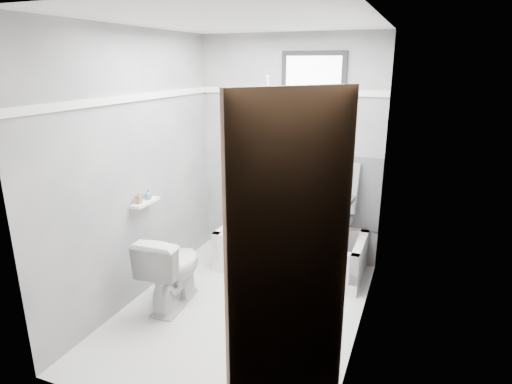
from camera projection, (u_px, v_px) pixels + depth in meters
The scene contains 19 objects.
floor at pixel (242, 310), 3.79m from camera, with size 2.60×2.60×0.00m, color white.
ceiling at pixel (238, 20), 3.09m from camera, with size 2.60×2.60×0.00m, color silver.
wall_back at pixel (288, 150), 4.60m from camera, with size 2.00×0.02×2.40m, color slate.
wall_front at pixel (143, 239), 2.28m from camera, with size 2.00×0.02×2.40m, color slate.
wall_left at pixel (137, 169), 3.79m from camera, with size 0.02×2.60×2.40m, color slate.
wall_right at pixel (367, 193), 3.09m from camera, with size 0.02×2.60×2.40m, color slate.
bathtub at pixel (291, 250), 4.50m from camera, with size 1.50×0.70×0.42m, color white, non-canonical shape.
office_chair at pixel (323, 215), 4.31m from camera, with size 0.59×0.59×1.02m, color #5B5B5F, non-canonical shape.
toilet at pixel (172, 269), 3.81m from camera, with size 0.39×0.70×0.69m, color silver.
door at pixel (322, 307), 2.02m from camera, with size 0.78×0.78×2.00m, color brown, non-canonical shape.
window at pixel (314, 72), 4.26m from camera, with size 0.66×0.04×0.40m, color black, non-canonical shape.
backerboard at pixel (309, 189), 4.62m from camera, with size 1.50×0.02×0.78m, color #4C4C4F.
trim_back at pixel (289, 92), 4.41m from camera, with size 2.00×0.02×0.06m, color white.
trim_left at pixel (132, 98), 3.61m from camera, with size 0.02×2.60×0.06m, color white.
pole at pixel (275, 168), 4.45m from camera, with size 0.02×0.02×1.95m, color silver.
shelf at pixel (146, 202), 3.85m from camera, with size 0.10×0.32×0.03m, color white.
soap_bottle_a at pixel (139, 198), 3.76m from camera, with size 0.05×0.05×0.10m, color olive.
soap_bottle_b at pixel (148, 194), 3.89m from camera, with size 0.07×0.07×0.09m, color slate.
faucet at pixel (269, 206), 4.83m from camera, with size 0.26×0.10×0.16m, color silver, non-canonical shape.
Camera 1 is at (1.34, -3.04, 2.11)m, focal length 30.00 mm.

